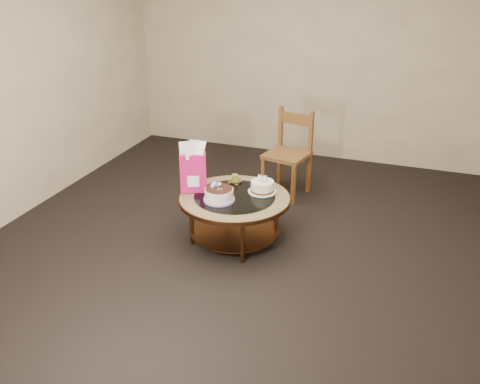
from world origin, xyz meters
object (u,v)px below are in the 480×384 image
(coffee_table, at_px, (235,204))
(decorated_cake, at_px, (219,195))
(dining_chair, at_px, (289,153))
(cream_cake, at_px, (262,187))
(gift_bag, at_px, (193,167))

(coffee_table, xyz_separation_m, decorated_cake, (-0.10, -0.14, 0.13))
(decorated_cake, height_order, dining_chair, dining_chair)
(coffee_table, height_order, dining_chair, dining_chair)
(coffee_table, xyz_separation_m, cream_cake, (0.21, 0.17, 0.13))
(dining_chair, bearing_deg, decorated_cake, -89.28)
(cream_cake, height_order, gift_bag, gift_bag)
(cream_cake, xyz_separation_m, dining_chair, (-0.03, 1.04, -0.04))
(gift_bag, height_order, dining_chair, dining_chair)
(decorated_cake, xyz_separation_m, dining_chair, (0.27, 1.35, -0.04))
(decorated_cake, bearing_deg, cream_cake, 45.03)
(cream_cake, bearing_deg, decorated_cake, -134.36)
(cream_cake, bearing_deg, coffee_table, -140.11)
(gift_bag, bearing_deg, coffee_table, -21.39)
(coffee_table, bearing_deg, gift_bag, -178.20)
(coffee_table, height_order, decorated_cake, decorated_cake)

